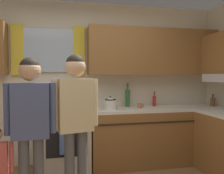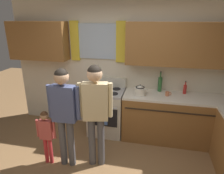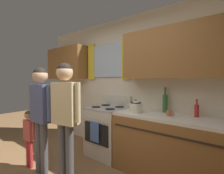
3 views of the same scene
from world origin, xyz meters
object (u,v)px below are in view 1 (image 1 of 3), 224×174
at_px(bottle_sauce_red, 154,101).
at_px(adult_in_plaid, 76,111).
at_px(bottle_wine_green, 128,98).
at_px(cup_terracotta, 140,106).
at_px(stovetop_kettle, 111,103).
at_px(adult_holding_child, 31,117).
at_px(stove_oven, 66,139).
at_px(bottle_squat_brown, 213,102).

bearing_deg(bottle_sauce_red, adult_in_plaid, -140.25).
height_order(bottle_wine_green, cup_terracotta, bottle_wine_green).
distance_m(stovetop_kettle, adult_holding_child, 1.44).
bearing_deg(cup_terracotta, bottle_sauce_red, 29.14).
distance_m(stove_oven, bottle_sauce_red, 1.57).
distance_m(bottle_squat_brown, adult_in_plaid, 2.53).
xyz_separation_m(bottle_wine_green, cup_terracotta, (0.14, -0.22, -0.11)).
bearing_deg(bottle_sauce_red, adult_holding_child, -145.57).
bearing_deg(bottle_squat_brown, adult_holding_child, -159.54).
bearing_deg(stove_oven, bottle_wine_green, 11.32).
height_order(stove_oven, adult_in_plaid, adult_in_plaid).
xyz_separation_m(bottle_sauce_red, stovetop_kettle, (-0.81, -0.26, 0.00)).
height_order(bottle_wine_green, adult_in_plaid, adult_in_plaid).
bearing_deg(adult_holding_child, stovetop_kettle, 44.27).
relative_size(stove_oven, cup_terracotta, 10.11).
distance_m(bottle_sauce_red, stovetop_kettle, 0.85).
bearing_deg(stovetop_kettle, adult_in_plaid, -122.79).
xyz_separation_m(stove_oven, cup_terracotta, (1.15, -0.01, 0.47)).
relative_size(cup_terracotta, adult_in_plaid, 0.07).
xyz_separation_m(stove_oven, bottle_squat_brown, (2.43, -0.05, 0.51)).
relative_size(bottle_squat_brown, stovetop_kettle, 0.75).
relative_size(stove_oven, stovetop_kettle, 4.02).
bearing_deg(stove_oven, stovetop_kettle, -8.16).
height_order(stovetop_kettle, adult_in_plaid, adult_in_plaid).
bearing_deg(adult_in_plaid, bottle_wine_green, 52.10).
bearing_deg(stove_oven, adult_holding_child, -108.78).
distance_m(adult_holding_child, adult_in_plaid, 0.47).
xyz_separation_m(bottle_sauce_red, cup_terracotta, (-0.32, -0.18, -0.05)).
distance_m(bottle_squat_brown, adult_holding_child, 2.99).
bearing_deg(stovetop_kettle, bottle_squat_brown, 1.33).
xyz_separation_m(bottle_wine_green, adult_holding_child, (-1.38, -1.30, -0.05)).
relative_size(cup_terracotta, stovetop_kettle, 0.40).
bearing_deg(adult_holding_child, adult_in_plaid, 13.28).
distance_m(stove_oven, bottle_wine_green, 1.18).
relative_size(bottle_sauce_red, stovetop_kettle, 0.90).
height_order(stove_oven, stovetop_kettle, stovetop_kettle).
bearing_deg(stovetop_kettle, cup_terracotta, 9.25).
distance_m(bottle_sauce_red, cup_terracotta, 0.37).
bearing_deg(bottle_sauce_red, bottle_wine_green, 175.16).
bearing_deg(adult_holding_child, stove_oven, 71.22).
height_order(bottle_wine_green, adult_holding_child, adult_holding_child).
bearing_deg(bottle_squat_brown, stove_oven, 178.75).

